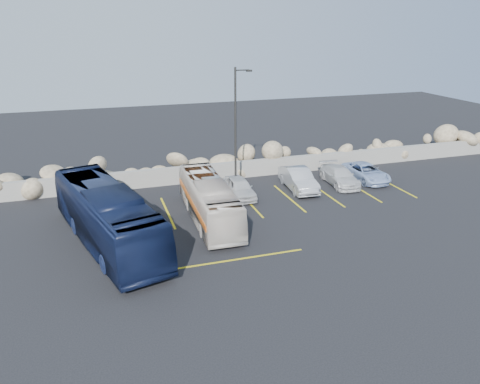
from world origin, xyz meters
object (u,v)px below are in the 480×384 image
object	(u,v)px
car_d	(366,172)
car_c	(340,176)
vintage_bus	(209,200)
car_b	(298,179)
tour_coach	(107,216)
car_a	(239,188)
lamppost	(236,127)

from	to	relation	value
car_d	car_c	bearing A→B (deg)	-176.30
vintage_bus	car_b	distance (m)	7.63
car_b	car_d	bearing A→B (deg)	7.20
tour_coach	car_c	xyz separation A→B (m)	(15.68, 4.61, -0.91)
car_a	car_d	size ratio (longest dim) A/B	0.87
car_b	car_c	world-z (taller)	car_b
lamppost	vintage_bus	distance (m)	6.04
tour_coach	car_b	size ratio (longest dim) A/B	2.51
tour_coach	vintage_bus	bearing A→B (deg)	-0.79
car_a	car_b	world-z (taller)	car_b
lamppost	car_a	distance (m)	3.90
car_a	car_b	distance (m)	4.20
car_a	car_b	xyz separation A→B (m)	(4.20, 0.15, 0.09)
lamppost	car_c	bearing A→B (deg)	-8.45
tour_coach	car_a	world-z (taller)	tour_coach
vintage_bus	car_a	xyz separation A→B (m)	(2.75, 2.97, -0.56)
car_d	car_a	bearing A→B (deg)	-179.24
car_b	car_c	bearing A→B (deg)	5.45
car_a	tour_coach	bearing A→B (deg)	-151.89
tour_coach	lamppost	bearing A→B (deg)	18.58
vintage_bus	tour_coach	xyz separation A→B (m)	(-5.59, -1.42, 0.32)
lamppost	car_d	xyz separation A→B (m)	(9.34, -0.84, -3.71)
car_b	car_c	xyz separation A→B (m)	(3.14, 0.08, -0.11)
lamppost	car_c	world-z (taller)	lamppost
vintage_bus	car_b	size ratio (longest dim) A/B	1.97
car_a	car_c	world-z (taller)	car_a
car_a	car_c	xyz separation A→B (m)	(7.34, 0.23, -0.03)
tour_coach	car_a	xyz separation A→B (m)	(8.34, 4.38, -0.88)
vintage_bus	car_d	world-z (taller)	vintage_bus
car_b	car_c	distance (m)	3.15
lamppost	tour_coach	size ratio (longest dim) A/B	0.74
vintage_bus	car_c	distance (m)	10.60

